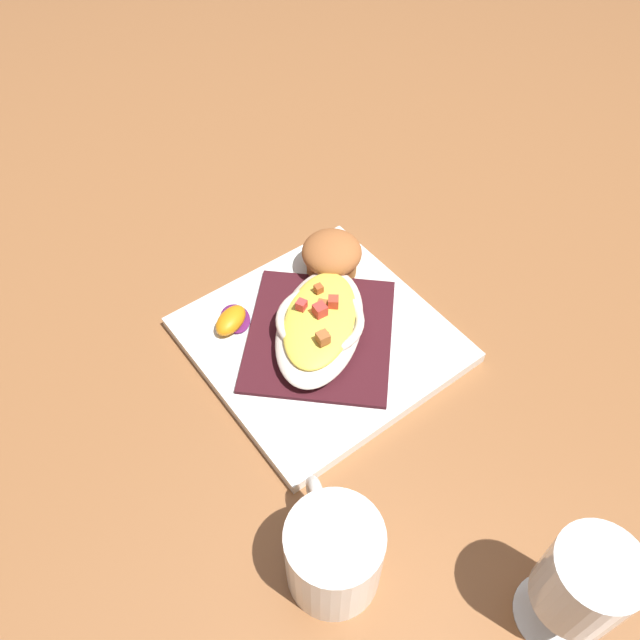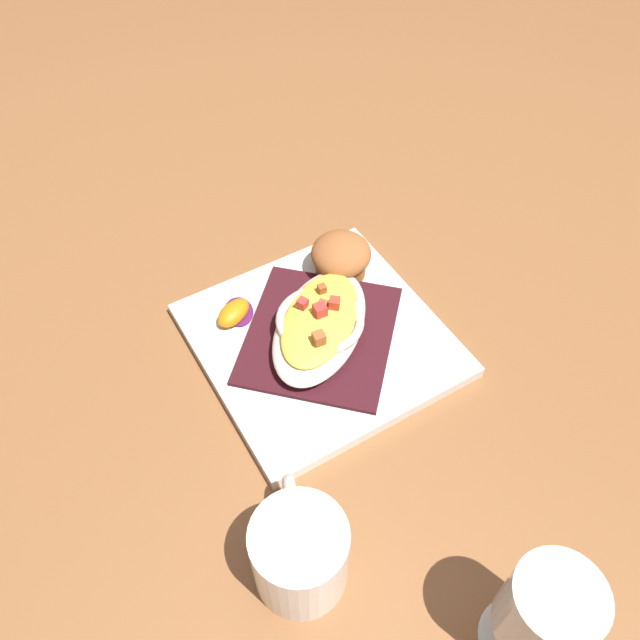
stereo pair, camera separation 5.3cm
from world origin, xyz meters
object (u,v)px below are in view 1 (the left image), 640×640
(orange_garnish, at_px, (232,320))
(stemmed_glass, at_px, (583,585))
(gratin_dish, at_px, (320,323))
(coffee_mug, at_px, (333,556))
(square_plate, at_px, (320,340))
(muffin, at_px, (332,256))

(orange_garnish, bearing_deg, stemmed_glass, -86.15)
(gratin_dish, height_order, stemmed_glass, stemmed_glass)
(coffee_mug, xyz_separation_m, stemmed_glass, (0.13, -0.16, 0.04))
(orange_garnish, bearing_deg, coffee_mug, -108.15)
(orange_garnish, distance_m, coffee_mug, 0.31)
(square_plate, distance_m, coffee_mug, 0.28)
(orange_garnish, height_order, coffee_mug, coffee_mug)
(stemmed_glass, bearing_deg, gratin_dish, 84.03)
(square_plate, height_order, stemmed_glass, stemmed_glass)
(gratin_dish, xyz_separation_m, muffin, (0.08, 0.07, 0.00))
(gratin_dish, distance_m, orange_garnish, 0.11)
(square_plate, distance_m, muffin, 0.11)
(square_plate, relative_size, muffin, 3.64)
(stemmed_glass, bearing_deg, square_plate, 84.03)
(square_plate, relative_size, coffee_mug, 2.39)
(gratin_dish, relative_size, muffin, 2.68)
(muffin, distance_m, coffee_mug, 0.38)
(muffin, relative_size, coffee_mug, 0.66)
(gratin_dish, xyz_separation_m, orange_garnish, (-0.07, 0.08, -0.02))
(muffin, bearing_deg, gratin_dish, -138.32)
(square_plate, xyz_separation_m, stemmed_glass, (-0.04, -0.38, 0.08))
(orange_garnish, distance_m, stemmed_glass, 0.46)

